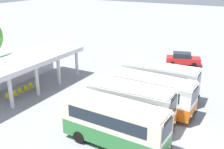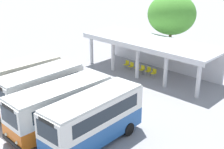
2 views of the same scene
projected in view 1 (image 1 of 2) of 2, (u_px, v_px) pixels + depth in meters
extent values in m
plane|color=#939399|center=(179.00, 130.00, 21.10)|extent=(180.00, 180.00, 0.00)
cylinder|color=black|center=(151.00, 142.00, 18.76)|extent=(0.25, 0.91, 0.90)
cylinder|color=black|center=(96.00, 124.00, 20.98)|extent=(0.25, 0.91, 0.90)
cylinder|color=black|center=(79.00, 137.00, 19.32)|extent=(0.25, 0.91, 0.90)
cube|color=#337F3D|center=(115.00, 133.00, 18.86)|extent=(2.42, 7.40, 1.17)
cube|color=beige|center=(115.00, 115.00, 18.40)|extent=(2.42, 7.40, 1.55)
cube|color=beige|center=(115.00, 104.00, 18.11)|extent=(2.34, 7.18, 0.12)
cube|color=#1E2833|center=(167.00, 130.00, 16.60)|extent=(1.78, 0.11, 1.01)
cube|color=black|center=(168.00, 121.00, 16.39)|extent=(1.30, 0.09, 0.24)
cube|color=#1E2833|center=(121.00, 108.00, 19.29)|extent=(0.24, 5.87, 0.85)
cube|color=#1E2833|center=(105.00, 121.00, 17.56)|extent=(0.24, 5.87, 0.85)
sphere|color=#EAEACC|center=(169.00, 147.00, 17.59)|extent=(0.20, 0.20, 0.20)
cylinder|color=black|center=(160.00, 120.00, 21.56)|extent=(0.23, 0.90, 0.90)
cylinder|color=black|center=(150.00, 133.00, 19.77)|extent=(0.23, 0.90, 0.90)
cylinder|color=black|center=(114.00, 109.00, 23.38)|extent=(0.23, 0.90, 0.90)
cylinder|color=black|center=(101.00, 120.00, 21.59)|extent=(0.23, 0.90, 0.90)
cube|color=orange|center=(130.00, 115.00, 21.43)|extent=(2.37, 6.57, 0.99)
cube|color=silver|center=(131.00, 99.00, 20.96)|extent=(2.37, 6.57, 1.78)
cube|color=silver|center=(131.00, 87.00, 20.63)|extent=(2.30, 6.38, 0.12)
cube|color=black|center=(172.00, 130.00, 20.07)|extent=(2.16, 0.13, 0.28)
cube|color=#1E2833|center=(173.00, 108.00, 19.48)|extent=(1.86, 0.08, 1.16)
cube|color=black|center=(174.00, 98.00, 19.23)|extent=(1.36, 0.07, 0.24)
cube|color=#1E2833|center=(136.00, 93.00, 21.91)|extent=(0.12, 5.23, 0.98)
cube|color=#1E2833|center=(123.00, 104.00, 20.05)|extent=(0.12, 5.23, 0.98)
sphere|color=#EAEACC|center=(174.00, 122.00, 20.48)|extent=(0.20, 0.20, 0.20)
sphere|color=#EAEACC|center=(169.00, 130.00, 19.45)|extent=(0.20, 0.20, 0.20)
cylinder|color=black|center=(180.00, 107.00, 23.62)|extent=(0.24, 0.90, 0.90)
cylinder|color=black|center=(171.00, 118.00, 21.81)|extent=(0.24, 0.90, 0.90)
cylinder|color=black|center=(132.00, 96.00, 25.80)|extent=(0.24, 0.90, 0.90)
cylinder|color=black|center=(120.00, 105.00, 24.00)|extent=(0.24, 0.90, 0.90)
cube|color=orange|center=(150.00, 102.00, 23.65)|extent=(2.49, 7.43, 1.04)
cube|color=silver|center=(151.00, 87.00, 23.21)|extent=(2.49, 7.43, 1.57)
cube|color=silver|center=(151.00, 78.00, 22.92)|extent=(2.42, 7.21, 0.12)
cube|color=black|center=(193.00, 116.00, 22.00)|extent=(2.22, 0.15, 0.28)
cube|color=#1E2833|center=(195.00, 96.00, 21.43)|extent=(1.91, 0.09, 1.02)
cube|color=black|center=(196.00, 89.00, 21.22)|extent=(1.40, 0.08, 0.24)
cube|color=#1E2833|center=(155.00, 82.00, 24.17)|extent=(0.17, 5.90, 0.86)
cube|color=#1E2833|center=(144.00, 91.00, 22.30)|extent=(0.17, 5.90, 0.86)
sphere|color=#EAEACC|center=(195.00, 109.00, 22.42)|extent=(0.20, 0.20, 0.20)
sphere|color=#EAEACC|center=(191.00, 116.00, 21.38)|extent=(0.20, 0.20, 0.20)
cylinder|color=black|center=(185.00, 94.00, 26.27)|extent=(0.25, 0.91, 0.90)
cylinder|color=black|center=(179.00, 102.00, 24.53)|extent=(0.25, 0.91, 0.90)
cylinder|color=black|center=(142.00, 86.00, 28.13)|extent=(0.25, 0.91, 0.90)
cylinder|color=black|center=(134.00, 93.00, 26.39)|extent=(0.25, 0.91, 0.90)
cube|color=#23569E|center=(160.00, 88.00, 26.15)|extent=(2.42, 7.01, 1.19)
cube|color=silver|center=(161.00, 75.00, 25.68)|extent=(2.42, 7.01, 1.55)
cube|color=silver|center=(161.00, 66.00, 25.40)|extent=(2.34, 6.80, 0.12)
cube|color=black|center=(197.00, 100.00, 24.79)|extent=(2.07, 0.17, 0.28)
cube|color=#1E2833|center=(199.00, 81.00, 24.17)|extent=(1.79, 0.11, 1.01)
cube|color=black|center=(199.00, 74.00, 23.96)|extent=(1.31, 0.09, 0.24)
cube|color=#1E2833|center=(163.00, 71.00, 26.61)|extent=(0.23, 5.55, 0.85)
cube|color=#1E2833|center=(156.00, 78.00, 24.81)|extent=(0.23, 5.55, 0.85)
sphere|color=#EAEACC|center=(199.00, 95.00, 25.19)|extent=(0.20, 0.20, 0.20)
sphere|color=#EAEACC|center=(196.00, 100.00, 24.19)|extent=(0.20, 0.20, 0.20)
cylinder|color=black|center=(193.00, 61.00, 36.47)|extent=(0.37, 0.66, 0.64)
cylinder|color=black|center=(194.00, 65.00, 34.94)|extent=(0.37, 0.66, 0.64)
cylinder|color=black|center=(173.00, 60.00, 36.97)|extent=(0.37, 0.66, 0.64)
cylinder|color=black|center=(173.00, 64.00, 35.44)|extent=(0.37, 0.66, 0.64)
cube|color=red|center=(183.00, 60.00, 35.83)|extent=(2.98, 4.60, 0.70)
cube|color=#1E2833|center=(182.00, 55.00, 35.65)|extent=(2.10, 2.57, 0.60)
cylinder|color=silver|center=(11.00, 91.00, 23.96)|extent=(0.36, 0.36, 3.20)
cylinder|color=silver|center=(37.00, 80.00, 26.58)|extent=(0.36, 0.36, 3.20)
cylinder|color=silver|center=(59.00, 70.00, 29.21)|extent=(0.36, 0.36, 3.20)
cylinder|color=silver|center=(77.00, 62.00, 31.84)|extent=(0.36, 0.36, 3.20)
cube|color=silver|center=(8.00, 73.00, 28.43)|extent=(13.63, 0.20, 3.20)
cube|color=silver|center=(21.00, 60.00, 26.88)|extent=(14.13, 4.91, 0.20)
cube|color=silver|center=(39.00, 66.00, 25.85)|extent=(14.13, 0.10, 0.28)
cylinder|color=slate|center=(12.00, 99.00, 25.67)|extent=(0.03, 0.03, 0.44)
cylinder|color=slate|center=(9.00, 101.00, 25.38)|extent=(0.03, 0.03, 0.44)
cylinder|color=slate|center=(10.00, 99.00, 25.82)|extent=(0.03, 0.03, 0.44)
cylinder|color=slate|center=(7.00, 100.00, 25.53)|extent=(0.03, 0.03, 0.44)
cube|color=yellow|center=(9.00, 97.00, 25.52)|extent=(0.45, 0.45, 0.04)
cube|color=yellow|center=(7.00, 95.00, 25.54)|extent=(0.44, 0.05, 0.40)
cylinder|color=slate|center=(19.00, 97.00, 26.21)|extent=(0.03, 0.03, 0.44)
cylinder|color=slate|center=(16.00, 98.00, 25.91)|extent=(0.03, 0.03, 0.44)
cylinder|color=slate|center=(16.00, 96.00, 26.36)|extent=(0.03, 0.03, 0.44)
cylinder|color=slate|center=(13.00, 97.00, 26.07)|extent=(0.03, 0.03, 0.44)
cube|color=yellow|center=(16.00, 95.00, 26.05)|extent=(0.45, 0.45, 0.04)
cube|color=yellow|center=(14.00, 92.00, 26.07)|extent=(0.44, 0.05, 0.40)
cylinder|color=slate|center=(24.00, 94.00, 26.82)|extent=(0.03, 0.03, 0.44)
cylinder|color=slate|center=(21.00, 95.00, 26.53)|extent=(0.03, 0.03, 0.44)
cylinder|color=slate|center=(21.00, 93.00, 26.98)|extent=(0.03, 0.03, 0.44)
cylinder|color=slate|center=(19.00, 95.00, 26.69)|extent=(0.03, 0.03, 0.44)
cube|color=yellow|center=(21.00, 92.00, 26.67)|extent=(0.45, 0.45, 0.04)
cube|color=yellow|center=(19.00, 90.00, 26.69)|extent=(0.44, 0.05, 0.40)
cylinder|color=slate|center=(30.00, 91.00, 27.38)|extent=(0.03, 0.03, 0.44)
cylinder|color=slate|center=(27.00, 93.00, 27.09)|extent=(0.03, 0.03, 0.44)
cylinder|color=slate|center=(27.00, 91.00, 27.54)|extent=(0.03, 0.03, 0.44)
cylinder|color=slate|center=(25.00, 92.00, 27.25)|extent=(0.03, 0.03, 0.44)
cube|color=yellow|center=(27.00, 90.00, 27.23)|extent=(0.45, 0.45, 0.04)
cube|color=yellow|center=(25.00, 87.00, 27.25)|extent=(0.44, 0.05, 0.40)
cylinder|color=slate|center=(35.00, 89.00, 28.01)|extent=(0.03, 0.03, 0.44)
cylinder|color=slate|center=(32.00, 90.00, 27.71)|extent=(0.03, 0.03, 0.44)
cylinder|color=slate|center=(32.00, 88.00, 28.16)|extent=(0.03, 0.03, 0.44)
cylinder|color=slate|center=(30.00, 89.00, 27.87)|extent=(0.03, 0.03, 0.44)
cube|color=yellow|center=(32.00, 87.00, 27.85)|extent=(0.45, 0.45, 0.04)
cube|color=yellow|center=(30.00, 85.00, 27.87)|extent=(0.44, 0.05, 0.40)
cylinder|color=slate|center=(40.00, 87.00, 28.55)|extent=(0.03, 0.03, 0.44)
cylinder|color=slate|center=(38.00, 88.00, 28.26)|extent=(0.03, 0.03, 0.44)
cylinder|color=slate|center=(38.00, 86.00, 28.70)|extent=(0.03, 0.03, 0.44)
cylinder|color=slate|center=(35.00, 87.00, 28.41)|extent=(0.03, 0.03, 0.44)
cube|color=yellow|center=(38.00, 85.00, 28.40)|extent=(0.45, 0.45, 0.04)
cube|color=yellow|center=(36.00, 83.00, 28.42)|extent=(0.44, 0.05, 0.40)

